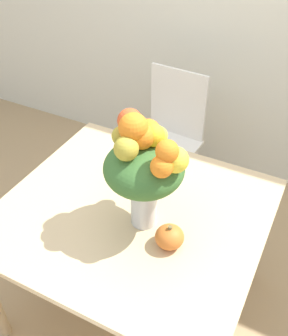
{
  "coord_description": "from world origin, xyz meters",
  "views": [
    {
      "loc": [
        0.63,
        -1.1,
        2.0
      ],
      "look_at": [
        0.08,
        -0.03,
        1.03
      ],
      "focal_mm": 42.0,
      "sensor_mm": 36.0,
      "label": 1
    }
  ],
  "objects": [
    {
      "name": "pumpkin",
      "position": [
        0.23,
        -0.11,
        0.78
      ],
      "size": [
        0.12,
        0.12,
        0.11
      ],
      "color": "orange",
      "rests_on": "dining_table"
    },
    {
      "name": "ground_plane",
      "position": [
        0.0,
        0.0,
        0.0
      ],
      "size": [
        12.0,
        12.0,
        0.0
      ],
      "primitive_type": "plane",
      "color": "tan"
    },
    {
      "name": "flower_vase",
      "position": [
        0.08,
        -0.03,
        1.04
      ],
      "size": [
        0.35,
        0.37,
        0.54
      ],
      "color": "silver",
      "rests_on": "dining_table"
    },
    {
      "name": "dining_chair_near_window",
      "position": [
        -0.23,
        0.91,
        0.49
      ],
      "size": [
        0.45,
        0.45,
        0.94
      ],
      "rotation": [
        0.0,
        0.0,
        -0.06
      ],
      "color": "white",
      "rests_on": "ground_plane"
    },
    {
      "name": "dining_table",
      "position": [
        0.0,
        0.0,
        0.64
      ],
      "size": [
        1.17,
        1.07,
        0.73
      ],
      "color": "#D1B284",
      "rests_on": "ground_plane"
    }
  ]
}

